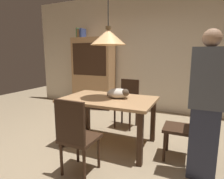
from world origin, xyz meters
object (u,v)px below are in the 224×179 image
Objects in this scene: chair_far_back at (128,101)px; cat_sleeping at (119,93)px; pendant_lamp at (108,37)px; person_standing at (206,107)px; chair_right_side at (186,123)px; book_brown_thick at (80,34)px; dining_table at (108,105)px; book_green_slim at (79,33)px; hutch_bookcase at (93,74)px; chair_near_front at (76,134)px; book_blue_wide at (83,33)px.

cat_sleeping is (0.14, -0.81, 0.32)m from chair_far_back.
pendant_lamp is 1.59m from person_standing.
pendant_lamp reaches higher than chair_right_side.
person_standing reaches higher than cat_sleeping.
pendant_lamp is at bearing -47.79° from book_brown_thick.
chair_far_back is at bearing 89.53° from dining_table.
person_standing is (3.08, -2.18, -1.14)m from book_green_slim.
person_standing is (1.19, -0.38, 0.02)m from cat_sleeping.
pendant_lamp is at bearing -46.77° from book_green_slim.
chair_far_back is 0.72× the size of pendant_lamp.
book_brown_thick reaches higher than cat_sleeping.
dining_table is at bearing 166.63° from person_standing.
person_standing is (1.33, -0.32, 0.20)m from dining_table.
cat_sleeping is at bearing -50.95° from hutch_bookcase.
chair_right_side is at bearing -38.04° from chair_far_back.
hutch_bookcase is 7.12× the size of book_green_slim.
chair_far_back is (-1.12, 0.88, 0.00)m from chair_right_side.
cat_sleeping is 1.68× the size of book_brown_thick.
cat_sleeping is (-0.98, 0.06, 0.32)m from chair_right_side.
book_green_slim is at bearing 179.80° from hutch_bookcase.
pendant_lamp is (0.00, 0.88, 1.15)m from chair_near_front.
chair_far_back is at bearing 137.91° from person_standing.
person_standing is (2.64, -2.18, -0.05)m from hutch_bookcase.
chair_far_back reaches higher than cat_sleeping.
book_brown_thick is (-1.69, 1.86, 1.31)m from dining_table.
chair_far_back is 1.76m from chair_near_front.
pendant_lamp reaches higher than chair_far_back.
chair_near_front is 3.57m from book_green_slim.
pendant_lamp is (-0.00, 0.00, 1.01)m from dining_table.
book_brown_thick is at bearing 135.55° from cat_sleeping.
book_brown_thick is at bearing 179.77° from hutch_bookcase.
book_brown_thick is at bearing 144.19° from person_standing.
book_green_slim reaches higher than person_standing.
dining_table is at bearing 89.84° from chair_near_front.
book_blue_wide reaches higher than hutch_bookcase.
book_brown_thick is 1.00× the size of book_blue_wide.
book_green_slim is at bearing 150.77° from chair_far_back.
book_blue_wide is (-1.61, 1.86, 0.31)m from pendant_lamp.
dining_table is at bearing -90.47° from chair_far_back.
chair_near_front is at bearing -57.48° from book_green_slim.
chair_near_front is at bearing -58.39° from book_brown_thick.
cat_sleeping is at bearing -43.52° from book_green_slim.
hutch_bookcase is 7.71× the size of book_blue_wide.
book_brown_thick is at bearing 180.00° from book_blue_wide.
chair_far_back is 0.88m from cat_sleeping.
chair_right_side is at bearing 0.04° from dining_table.
book_green_slim is at bearing 133.23° from pendant_lamp.
cat_sleeping is at bearing 81.20° from chair_near_front.
dining_table is 1.38m from person_standing.
book_blue_wide is (-0.30, 0.00, 1.08)m from hutch_bookcase.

